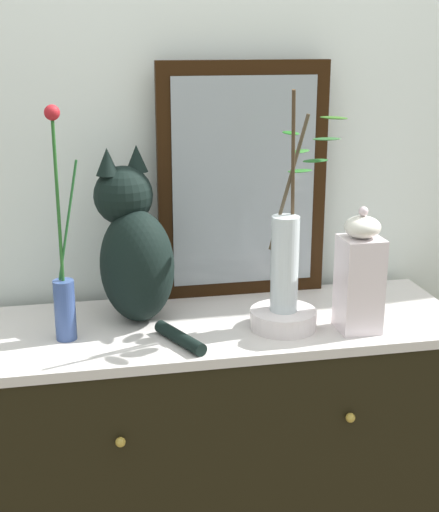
% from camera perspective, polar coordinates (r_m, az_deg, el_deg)
% --- Properties ---
extents(wall_back, '(4.40, 0.08, 2.60)m').
position_cam_1_polar(wall_back, '(2.10, -1.67, 9.65)').
color(wall_back, silver).
rests_on(wall_back, ground_plane).
extents(sideboard, '(1.28, 0.47, 0.84)m').
position_cam_1_polar(sideboard, '(2.12, 0.00, -15.71)').
color(sideboard, black).
rests_on(sideboard, ground_plane).
extents(mirror_leaning, '(0.48, 0.03, 0.66)m').
position_cam_1_polar(mirror_leaning, '(2.05, 1.85, 5.79)').
color(mirror_leaning, black).
rests_on(mirror_leaning, sideboard).
extents(cat_sitting, '(0.26, 0.41, 0.45)m').
position_cam_1_polar(cat_sitting, '(1.90, -6.67, 0.65)').
color(cat_sitting, black).
rests_on(cat_sitting, sideboard).
extents(vase_slim_green, '(0.08, 0.05, 0.57)m').
position_cam_1_polar(vase_slim_green, '(1.81, -12.03, -2.26)').
color(vase_slim_green, '#344B84').
rests_on(vase_slim_green, sideboard).
extents(bowl_porcelain, '(0.17, 0.17, 0.05)m').
position_cam_1_polar(bowl_porcelain, '(1.89, 4.97, -4.88)').
color(bowl_porcelain, silver).
rests_on(bowl_porcelain, sideboard).
extents(vase_glass_clear, '(0.17, 0.20, 0.55)m').
position_cam_1_polar(vase_glass_clear, '(1.83, 5.24, 0.26)').
color(vase_glass_clear, silver).
rests_on(vase_glass_clear, bowl_porcelain).
extents(jar_lidded_porcelain, '(0.10, 0.10, 0.32)m').
position_cam_1_polar(jar_lidded_porcelain, '(1.86, 10.84, -1.50)').
color(jar_lidded_porcelain, silver).
rests_on(jar_lidded_porcelain, sideboard).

